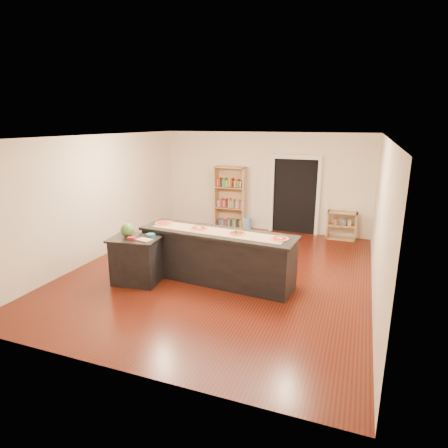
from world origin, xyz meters
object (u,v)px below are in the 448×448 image
(side_counter, at_px, (136,260))
(low_shelf, at_px, (342,225))
(kitchen_island, at_px, (217,256))
(bookshelf, at_px, (230,198))
(watermelon, at_px, (127,230))
(waste_bin, at_px, (247,224))

(side_counter, bearing_deg, low_shelf, 43.64)
(kitchen_island, bearing_deg, bookshelf, 110.78)
(side_counter, bearing_deg, watermelon, 169.21)
(low_shelf, xyz_separation_m, watermelon, (-3.74, -4.35, 0.68))
(bookshelf, xyz_separation_m, watermelon, (-0.56, -4.35, 0.15))
(side_counter, bearing_deg, bookshelf, 77.83)
(low_shelf, relative_size, waste_bin, 2.09)
(waste_bin, bearing_deg, bookshelf, 174.47)
(bookshelf, relative_size, low_shelf, 2.40)
(side_counter, xyz_separation_m, bookshelf, (0.40, 4.36, 0.45))
(side_counter, bearing_deg, kitchen_island, 16.47)
(kitchen_island, distance_m, bookshelf, 3.90)
(watermelon, bearing_deg, kitchen_island, 21.03)
(side_counter, distance_m, bookshelf, 4.41)
(side_counter, height_order, low_shelf, side_counter)
(low_shelf, bearing_deg, waste_bin, -178.91)
(kitchen_island, bearing_deg, waste_bin, 103.07)
(watermelon, bearing_deg, side_counter, -3.82)
(side_counter, relative_size, low_shelf, 1.23)
(kitchen_island, distance_m, low_shelf, 4.30)
(bookshelf, bearing_deg, waste_bin, -5.53)
(kitchen_island, height_order, bookshelf, bookshelf)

